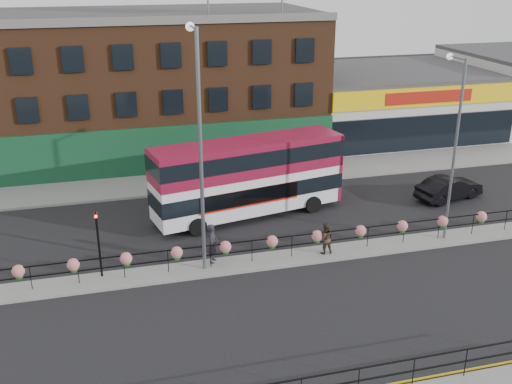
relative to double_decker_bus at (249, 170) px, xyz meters
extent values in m
plane|color=black|center=(-0.33, -5.77, -2.72)|extent=(120.00, 120.00, 0.00)
cube|color=gray|center=(-0.33, 6.23, -2.64)|extent=(60.00, 4.00, 0.15)
cube|color=gray|center=(-0.33, -5.77, -2.64)|extent=(60.00, 1.60, 0.15)
cube|color=brown|center=(-4.33, 14.23, 2.28)|extent=(25.00, 12.00, 10.00)
cube|color=#3F3F42|center=(-4.33, 14.23, 7.43)|extent=(25.00, 12.00, 0.30)
cube|color=#144628|center=(-4.33, 8.15, -1.02)|extent=(25.00, 0.25, 3.40)
cube|color=silver|center=(15.67, 14.23, -0.22)|extent=(15.00, 12.00, 5.00)
cube|color=#3F3F42|center=(15.67, 14.23, 2.43)|extent=(15.00, 12.00, 0.30)
cube|color=yellow|center=(15.67, 8.15, 1.58)|extent=(15.00, 0.25, 1.40)
cube|color=#A91D0F|center=(15.67, 8.03, 1.58)|extent=(7.00, 0.10, 0.90)
cube|color=black|center=(15.67, 8.15, -1.12)|extent=(15.00, 0.25, 2.60)
cylinder|color=slate|center=(-0.33, 9.23, 8.28)|extent=(0.12, 0.12, 1.40)
cylinder|color=slate|center=(4.67, 9.23, 8.28)|extent=(0.12, 0.12, 1.40)
cube|color=black|center=(-0.33, -5.77, -1.47)|extent=(30.00, 0.05, 0.05)
cube|color=black|center=(-0.33, -5.77, -1.96)|extent=(30.00, 0.05, 0.05)
cylinder|color=black|center=(-11.33, -5.77, -2.02)|extent=(0.04, 0.04, 1.10)
cylinder|color=black|center=(-9.33, -5.77, -2.02)|extent=(0.04, 0.04, 1.10)
cylinder|color=black|center=(-7.33, -5.77, -2.02)|extent=(0.04, 0.04, 1.10)
cylinder|color=black|center=(-5.33, -5.77, -2.02)|extent=(0.04, 0.04, 1.10)
cylinder|color=black|center=(-3.33, -5.77, -2.02)|extent=(0.04, 0.04, 1.10)
cylinder|color=black|center=(-1.33, -5.77, -2.02)|extent=(0.04, 0.04, 1.10)
cylinder|color=black|center=(0.67, -5.77, -2.02)|extent=(0.04, 0.04, 1.10)
cylinder|color=black|center=(2.67, -5.77, -2.02)|extent=(0.04, 0.04, 1.10)
cylinder|color=black|center=(4.67, -5.77, -2.02)|extent=(0.04, 0.04, 1.10)
cylinder|color=black|center=(6.67, -5.77, -2.02)|extent=(0.04, 0.04, 1.10)
cylinder|color=black|center=(8.67, -5.77, -2.02)|extent=(0.04, 0.04, 1.10)
cylinder|color=black|center=(10.67, -5.77, -2.02)|extent=(0.04, 0.04, 1.10)
cylinder|color=black|center=(12.67, -5.77, -2.02)|extent=(0.04, 0.04, 1.10)
sphere|color=#CE6F70|center=(-11.79, -5.77, -1.62)|extent=(0.56, 0.56, 0.56)
sphere|color=#1D5E1A|center=(-11.79, -5.77, -1.85)|extent=(0.36, 0.36, 0.36)
sphere|color=#CE6F70|center=(-9.50, -5.77, -1.62)|extent=(0.56, 0.56, 0.56)
sphere|color=#1D5E1A|center=(-9.50, -5.77, -1.85)|extent=(0.36, 0.36, 0.36)
sphere|color=#CE6F70|center=(-7.20, -5.77, -1.62)|extent=(0.56, 0.56, 0.56)
sphere|color=#1D5E1A|center=(-7.20, -5.77, -1.85)|extent=(0.36, 0.36, 0.36)
sphere|color=#CE6F70|center=(-4.91, -5.77, -1.62)|extent=(0.56, 0.56, 0.56)
sphere|color=#1D5E1A|center=(-4.91, -5.77, -1.85)|extent=(0.36, 0.36, 0.36)
sphere|color=#CE6F70|center=(-2.62, -5.77, -1.62)|extent=(0.56, 0.56, 0.56)
sphere|color=#1D5E1A|center=(-2.62, -5.77, -1.85)|extent=(0.36, 0.36, 0.36)
sphere|color=#CE6F70|center=(-0.33, -5.77, -1.62)|extent=(0.56, 0.56, 0.56)
sphere|color=#1D5E1A|center=(-0.33, -5.77, -1.85)|extent=(0.36, 0.36, 0.36)
sphere|color=#CE6F70|center=(1.96, -5.77, -1.62)|extent=(0.56, 0.56, 0.56)
sphere|color=#1D5E1A|center=(1.96, -5.77, -1.85)|extent=(0.36, 0.36, 0.36)
sphere|color=#CE6F70|center=(4.25, -5.77, -1.62)|extent=(0.56, 0.56, 0.56)
sphere|color=#1D5E1A|center=(4.25, -5.77, -1.85)|extent=(0.36, 0.36, 0.36)
sphere|color=#CE6F70|center=(6.55, -5.77, -1.62)|extent=(0.56, 0.56, 0.56)
sphere|color=#1D5E1A|center=(6.55, -5.77, -1.85)|extent=(0.36, 0.36, 0.36)
sphere|color=#CE6F70|center=(8.84, -5.77, -1.62)|extent=(0.56, 0.56, 0.56)
sphere|color=#1D5E1A|center=(8.84, -5.77, -1.85)|extent=(0.36, 0.36, 0.36)
sphere|color=#CE6F70|center=(11.13, -5.77, -1.62)|extent=(0.56, 0.56, 0.56)
sphere|color=#1D5E1A|center=(11.13, -5.77, -1.85)|extent=(0.36, 0.36, 0.36)
cube|color=black|center=(-2.33, -15.87, -1.47)|extent=(20.00, 0.05, 0.05)
cylinder|color=black|center=(-0.33, -15.87, -2.02)|extent=(0.04, 0.04, 1.10)
cylinder|color=black|center=(1.67, -15.87, -2.02)|extent=(0.04, 0.04, 1.10)
cylinder|color=black|center=(3.67, -15.87, -2.02)|extent=(0.04, 0.04, 1.10)
cube|color=white|center=(-0.05, -0.01, -0.35)|extent=(11.11, 4.54, 3.94)
cube|color=maroon|center=(-0.05, -0.01, 0.78)|extent=(11.18, 4.61, 1.77)
cube|color=black|center=(-0.05, -0.01, -1.04)|extent=(11.21, 4.63, 0.89)
cube|color=black|center=(-0.05, -0.01, 0.93)|extent=(11.23, 4.66, 0.89)
cube|color=maroon|center=(-0.05, -0.01, 1.65)|extent=(11.11, 4.54, 0.12)
cube|color=maroon|center=(5.22, 1.04, -0.35)|extent=(0.69, 2.51, 3.94)
cube|color=#A91D0F|center=(-0.29, -1.33, -1.09)|extent=(5.81, 1.20, 0.99)
cylinder|color=black|center=(-3.29, -1.91, -2.23)|extent=(1.02, 0.48, 0.99)
cylinder|color=black|center=(-3.77, 0.50, -2.23)|extent=(1.02, 0.48, 0.99)
cylinder|color=black|center=(3.67, -0.52, -2.23)|extent=(1.02, 0.48, 0.99)
cylinder|color=black|center=(3.19, 1.89, -2.23)|extent=(1.02, 0.48, 0.99)
imported|color=black|center=(12.39, -0.72, -2.00)|extent=(3.49, 5.03, 1.43)
imported|color=#222129|center=(-3.15, -5.31, -1.59)|extent=(1.06, 0.99, 1.95)
imported|color=#3C2F21|center=(2.35, -5.83, -1.77)|extent=(0.82, 0.66, 1.60)
cylinder|color=slate|center=(-3.65, -5.86, 2.93)|extent=(0.18, 0.18, 11.00)
cylinder|color=slate|center=(-3.65, -5.04, 8.33)|extent=(0.11, 1.65, 0.11)
sphere|color=silver|center=(-3.65, -4.21, 8.27)|extent=(0.40, 0.40, 0.40)
cylinder|color=slate|center=(9.01, -5.82, 2.06)|extent=(0.15, 0.15, 9.26)
cylinder|color=slate|center=(9.01, -5.12, 6.60)|extent=(0.09, 1.39, 0.09)
sphere|color=silver|center=(9.01, -4.43, 6.55)|extent=(0.33, 0.33, 0.33)
cylinder|color=black|center=(-8.33, -5.37, -0.97)|extent=(0.10, 0.10, 3.20)
imported|color=black|center=(-8.33, -5.37, 0.63)|extent=(0.15, 0.18, 0.90)
sphere|color=#FF190C|center=(-8.33, -5.49, 0.45)|extent=(0.14, 0.14, 0.14)
camera|label=1|loc=(-7.73, -30.53, 10.94)|focal=42.00mm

